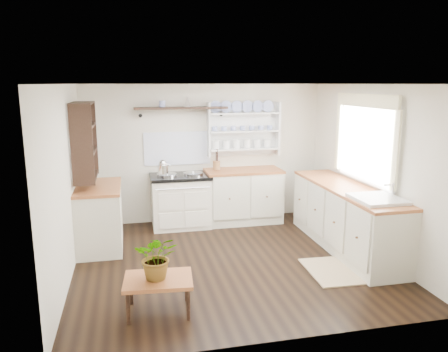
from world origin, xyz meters
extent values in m
cube|color=black|center=(0.00, 0.00, 0.00)|extent=(4.00, 3.80, 0.01)
cube|color=beige|center=(0.00, 1.90, 1.15)|extent=(4.00, 0.02, 2.30)
cube|color=beige|center=(2.00, 0.00, 1.15)|extent=(0.02, 3.80, 2.30)
cube|color=beige|center=(-2.00, 0.00, 1.15)|extent=(0.02, 3.80, 2.30)
cube|color=white|center=(0.00, 0.00, 2.30)|extent=(4.00, 3.80, 0.01)
cube|color=white|center=(1.96, 0.15, 1.50)|extent=(0.04, 1.40, 1.00)
cube|color=white|center=(1.94, 0.15, 1.50)|extent=(0.02, 1.50, 1.10)
cube|color=#FFF2CB|center=(1.92, 0.15, 2.08)|extent=(0.04, 1.55, 0.18)
cube|color=white|center=(-0.46, 1.57, 0.41)|extent=(0.92, 0.60, 0.81)
cube|color=black|center=(-0.46, 1.57, 0.84)|extent=(0.96, 0.64, 0.05)
cylinder|color=silver|center=(-0.68, 1.57, 0.88)|extent=(0.31, 0.31, 0.03)
cylinder|color=silver|center=(-0.25, 1.57, 0.88)|extent=(0.31, 0.31, 0.03)
cylinder|color=silver|center=(-0.46, 1.23, 0.72)|extent=(0.83, 0.02, 0.02)
cube|color=beige|center=(0.60, 1.60, 0.44)|extent=(1.25, 0.60, 0.88)
cube|color=brown|center=(0.60, 1.60, 0.88)|extent=(1.27, 0.63, 0.04)
cube|color=beige|center=(1.70, 0.10, 0.44)|extent=(0.60, 2.40, 0.88)
cube|color=brown|center=(1.70, 0.10, 0.88)|extent=(0.62, 2.43, 0.04)
cube|color=white|center=(1.70, -0.65, 0.80)|extent=(0.55, 0.60, 0.28)
cylinder|color=silver|center=(1.90, -0.65, 1.00)|extent=(0.02, 0.02, 0.22)
cube|color=beige|center=(-1.70, 0.90, 0.44)|extent=(0.60, 1.10, 0.88)
cube|color=brown|center=(-1.70, 0.90, 0.88)|extent=(0.62, 1.13, 0.04)
cube|color=white|center=(0.65, 1.88, 1.55)|extent=(1.20, 0.03, 0.90)
cube|color=white|center=(0.65, 1.79, 1.55)|extent=(1.20, 0.22, 0.02)
cylinder|color=navy|center=(0.65, 1.80, 1.82)|extent=(0.20, 0.02, 0.20)
cube|color=black|center=(-0.40, 1.77, 1.92)|extent=(1.50, 0.24, 0.04)
cone|color=black|center=(-1.05, 1.84, 1.81)|extent=(0.06, 0.20, 0.06)
cone|color=black|center=(0.25, 1.84, 1.81)|extent=(0.06, 0.20, 0.06)
cube|color=black|center=(-1.84, 0.90, 1.55)|extent=(0.28, 0.80, 1.05)
cylinder|color=brown|center=(0.16, 1.68, 0.98)|extent=(0.12, 0.12, 0.14)
cube|color=brown|center=(-1.02, -1.14, 0.35)|extent=(0.73, 0.55, 0.04)
cylinder|color=black|center=(-1.33, -1.31, 0.17)|extent=(0.04, 0.04, 0.33)
cylinder|color=black|center=(-1.30, -0.92, 0.17)|extent=(0.04, 0.04, 0.33)
cylinder|color=black|center=(-0.75, -1.36, 0.17)|extent=(0.04, 0.04, 0.33)
cylinder|color=black|center=(-0.71, -0.97, 0.17)|extent=(0.04, 0.04, 0.33)
imported|color=#3F7233|center=(-1.02, -1.14, 0.61)|extent=(0.48, 0.44, 0.47)
cube|color=#927155|center=(1.15, -0.61, 0.01)|extent=(0.58, 0.87, 0.02)
camera|label=1|loc=(-1.26, -5.29, 2.31)|focal=35.00mm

